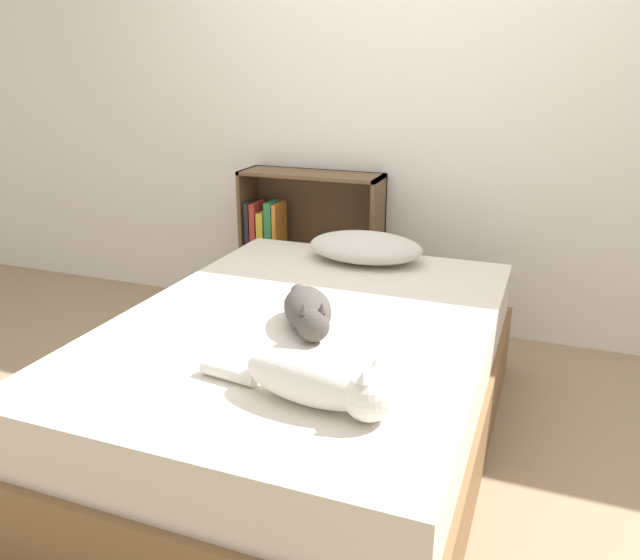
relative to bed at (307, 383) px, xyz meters
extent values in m
plane|color=#997F60|center=(0.00, 0.00, -0.27)|extent=(8.00, 8.00, 0.00)
cube|color=white|center=(0.00, 1.39, 0.98)|extent=(8.00, 0.06, 2.50)
cube|color=brown|center=(0.00, 0.00, -0.11)|extent=(1.38, 1.93, 0.33)
cube|color=beige|center=(0.00, 0.00, 0.17)|extent=(1.34, 1.87, 0.22)
ellipsoid|color=beige|center=(0.00, 0.75, 0.35)|extent=(0.55, 0.37, 0.14)
ellipsoid|color=white|center=(0.25, -0.57, 0.35)|extent=(0.43, 0.20, 0.15)
sphere|color=white|center=(0.42, -0.59, 0.35)|extent=(0.14, 0.14, 0.14)
cone|color=white|center=(0.43, -0.56, 0.43)|extent=(0.04, 0.04, 0.03)
cone|color=white|center=(0.42, -0.63, 0.43)|extent=(0.04, 0.04, 0.03)
cylinder|color=white|center=(-0.03, -0.54, 0.31)|extent=(0.19, 0.08, 0.05)
ellipsoid|color=#47423D|center=(0.04, -0.08, 0.35)|extent=(0.30, 0.36, 0.14)
sphere|color=#47423D|center=(0.10, -0.19, 0.34)|extent=(0.11, 0.11, 0.11)
cone|color=#47423D|center=(0.13, -0.18, 0.40)|extent=(0.04, 0.04, 0.03)
cone|color=#47423D|center=(0.08, -0.21, 0.40)|extent=(0.04, 0.04, 0.03)
cylinder|color=#47423D|center=(-0.07, 0.11, 0.31)|extent=(0.12, 0.16, 0.06)
cube|color=brown|center=(-0.86, 1.22, 0.17)|extent=(0.02, 0.26, 0.88)
cube|color=brown|center=(-0.07, 1.22, 0.17)|extent=(0.02, 0.26, 0.88)
cube|color=brown|center=(-0.47, 1.22, -0.26)|extent=(0.81, 0.26, 0.02)
cube|color=brown|center=(-0.47, 1.22, 0.59)|extent=(0.81, 0.26, 0.02)
cube|color=brown|center=(-0.47, 1.22, 0.17)|extent=(0.77, 0.26, 0.02)
cube|color=brown|center=(-0.47, 1.34, 0.17)|extent=(0.81, 0.02, 0.88)
cube|color=#232328|center=(-0.82, 1.18, 0.30)|extent=(0.03, 0.16, 0.25)
cube|color=#B7332D|center=(-0.79, 1.18, 0.30)|extent=(0.03, 0.16, 0.24)
cube|color=gold|center=(-0.74, 1.18, 0.27)|extent=(0.04, 0.16, 0.19)
cube|color=#337F47|center=(-0.69, 1.18, 0.30)|extent=(0.04, 0.16, 0.26)
cube|color=orange|center=(-0.65, 1.18, 0.30)|extent=(0.02, 0.16, 0.25)
camera|label=1|loc=(0.82, -2.00, 1.18)|focal=35.00mm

